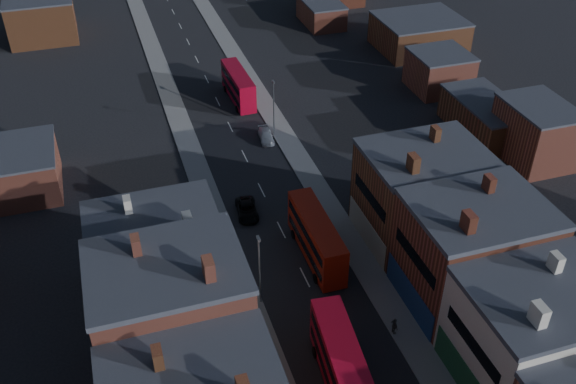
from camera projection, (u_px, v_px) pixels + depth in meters
pavement_west at (205, 190)px, 77.06m from camera, size 3.00×200.00×0.12m
pavement_east at (307, 172)px, 80.29m from camera, size 3.00×200.00×0.12m
lamp_post_2 at (259, 266)px, 59.19m from camera, size 0.25×0.70×8.12m
lamp_post_3 at (274, 104)px, 85.01m from camera, size 0.25×0.70×8.12m
bus_0 at (342, 367)px, 52.26m from camera, size 3.81×11.77×4.99m
bus_1 at (316, 237)px, 65.77m from camera, size 2.94×11.36×4.90m
bus_2 at (238, 85)px, 94.62m from camera, size 2.90×10.70×4.60m
car_2 at (247, 210)px, 72.89m from camera, size 2.75×5.05×1.34m
car_3 at (266, 136)px, 86.35m from camera, size 2.14×4.42×1.24m
ped_3 at (394, 326)px, 58.11m from camera, size 0.57×1.08×1.77m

